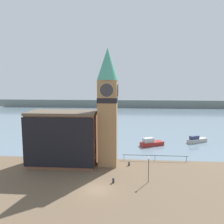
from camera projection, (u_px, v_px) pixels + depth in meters
The scene contains 11 objects.
ground_plane at pixel (98, 189), 31.73m from camera, with size 160.00×160.00×0.00m, color brown.
water at pixel (120, 116), 104.04m from camera, with size 160.00×120.00×0.00m.
far_shoreline at pixel (123, 104), 143.27m from camera, with size 180.00×3.00×5.00m.
pier_railing at pixel (155, 156), 43.57m from camera, with size 12.96×0.08×1.09m.
clock_tower at pixel (108, 104), 40.25m from camera, with size 3.96×3.96×21.69m.
pier_building at pixel (63, 138), 41.18m from camera, with size 12.71×6.73×10.18m.
boat_near at pixel (151, 143), 54.24m from camera, with size 6.17×4.51×2.03m.
boat_far at pixel (196, 140), 57.22m from camera, with size 5.76×4.06×1.88m.
mooring_bollard_near at pixel (113, 180), 33.82m from camera, with size 0.38×0.38×0.78m.
mooring_bollard_far at pixel (129, 164), 41.04m from camera, with size 0.36×0.36×0.70m.
lamp_post at pixel (149, 165), 33.71m from camera, with size 0.32×0.32×3.97m.
Camera 1 is at (4.48, -29.79, 15.20)m, focal length 35.00 mm.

